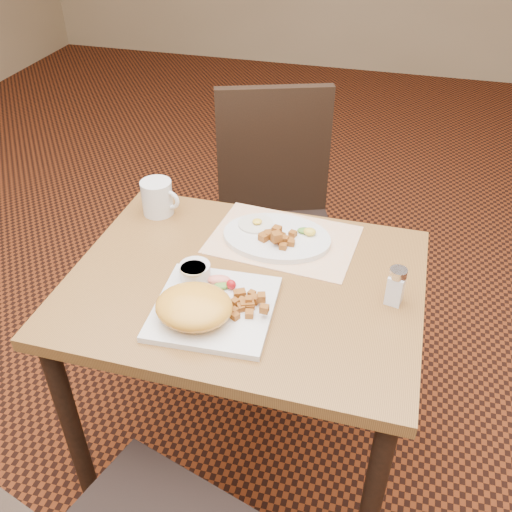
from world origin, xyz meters
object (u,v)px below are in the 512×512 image
object	(u,v)px
plate_square	(214,308)
coffee_mug	(158,198)
table	(245,311)
plate_oval	(277,237)
chair_far	(276,210)
salt_shaker	(396,286)

from	to	relation	value
plate_square	coffee_mug	size ratio (longest dim) A/B	2.29
table	plate_oval	world-z (taller)	plate_oval
table	chair_far	bearing A→B (deg)	96.73
table	chair_far	size ratio (longest dim) A/B	0.93
table	chair_far	distance (m)	0.69
table	plate_square	world-z (taller)	plate_square
plate_square	plate_oval	world-z (taller)	plate_oval
salt_shaker	coffee_mug	world-z (taller)	coffee_mug
salt_shaker	table	bearing A→B (deg)	-177.91
table	coffee_mug	world-z (taller)	coffee_mug
plate_square	salt_shaker	distance (m)	0.44
chair_far	salt_shaker	xyz separation A→B (m)	(0.45, -0.67, 0.26)
table	salt_shaker	bearing A→B (deg)	2.09
plate_square	salt_shaker	world-z (taller)	salt_shaker
table	chair_far	xyz separation A→B (m)	(-0.08, 0.68, -0.10)
chair_far	plate_oval	distance (m)	0.55
chair_far	salt_shaker	bearing A→B (deg)	104.34
plate_oval	table	bearing A→B (deg)	-101.17
chair_far	coffee_mug	bearing A→B (deg)	39.41
plate_oval	coffee_mug	distance (m)	0.38
table	salt_shaker	xyz separation A→B (m)	(0.37, 0.01, 0.16)
plate_oval	salt_shaker	xyz separation A→B (m)	(0.34, -0.18, 0.04)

